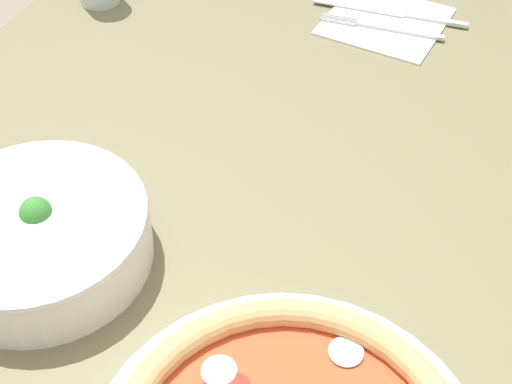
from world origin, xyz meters
name	(u,v)px	position (x,y,z in m)	size (l,w,h in m)	color
dining_table	(282,288)	(0.00, 0.00, 0.64)	(1.33, 1.04, 0.73)	#706B4C
bowl	(38,234)	(-0.12, 0.22, 0.77)	(0.22, 0.22, 0.08)	white
napkin	(385,21)	(0.45, 0.01, 0.73)	(0.18, 0.18, 0.00)	white
fork	(383,27)	(0.42, 0.01, 0.74)	(0.02, 0.18, 0.00)	silver
knife	(396,13)	(0.47, 0.00, 0.74)	(0.03, 0.23, 0.01)	silver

